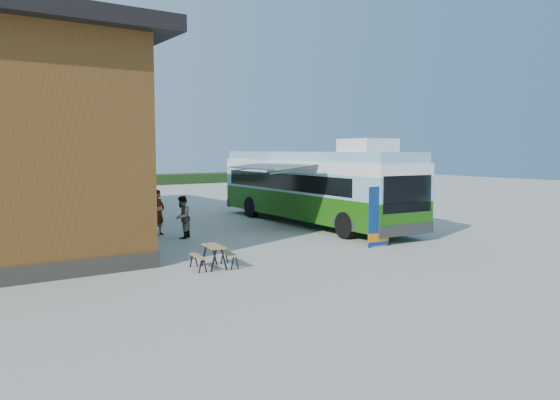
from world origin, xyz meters
TOP-DOWN VIEW (x-y plane):
  - ground at (0.00, 0.00)m, footprint 100.00×100.00m
  - hedge at (8.00, 38.00)m, footprint 40.00×3.00m
  - bus at (3.29, 5.00)m, footprint 3.60×13.23m
  - awning at (1.25, 4.72)m, footprint 3.06×4.60m
  - banner at (1.52, -1.28)m, footprint 0.97×0.22m
  - picnic_table at (-5.16, -1.08)m, footprint 1.37×1.25m
  - person_a at (-4.09, 5.94)m, footprint 0.83×0.77m
  - person_b at (-3.62, 4.61)m, footprint 1.05×1.05m
  - slurry_tanker at (-5.70, 10.78)m, footprint 3.49×6.27m

SIDE VIEW (x-z plane):
  - ground at x=0.00m, z-range 0.00..0.00m
  - hedge at x=8.00m, z-range 0.00..1.00m
  - picnic_table at x=-5.16m, z-range 0.17..0.87m
  - person_b at x=-3.62m, z-range 0.00..1.72m
  - banner at x=1.52m, z-range -0.20..2.03m
  - person_a at x=-4.09m, z-range 0.00..1.91m
  - slurry_tanker at x=-5.70m, z-range 0.19..2.63m
  - bus at x=3.29m, z-range -0.09..3.93m
  - awning at x=1.25m, z-range 2.66..3.20m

